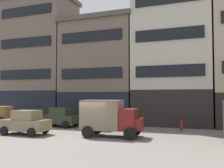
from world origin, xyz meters
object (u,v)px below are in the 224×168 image
Objects in this scene: sedan_parked_curb at (60,117)px; pedestrian_officer at (10,114)px; delivery_truck_far at (110,117)px; sedan_dark at (25,122)px; fire_hydrant_curbside at (182,126)px.

sedan_parked_curb is 6.92m from pedestrian_officer.
delivery_truck_far is 1.19× the size of sedan_dark.
sedan_parked_curb is at bearing -7.77° from pedestrian_officer.
pedestrian_officer is 17.88m from fire_hydrant_curbside.
sedan_dark is at bearing -150.47° from fire_hydrant_curbside.
sedan_parked_curb is (-6.43, 3.71, -0.51)m from delivery_truck_far.
sedan_dark reaches higher than pedestrian_officer.
sedan_dark reaches higher than fire_hydrant_curbside.
pedestrian_officer is at bearing 139.49° from sedan_dark.
fire_hydrant_curbside is at bearing 47.14° from delivery_truck_far.
sedan_dark is 12.60m from fire_hydrant_curbside.
sedan_dark is 4.97m from sedan_parked_curb.
sedan_parked_curb is 2.12× the size of pedestrian_officer.
sedan_dark is 0.98× the size of sedan_parked_curb.
pedestrian_officer is (-6.91, 5.91, 0.07)m from sedan_dark.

